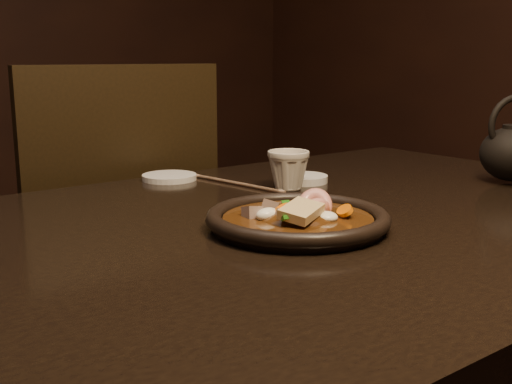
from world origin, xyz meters
TOP-DOWN VIEW (x-y plane):
  - table at (0.00, 0.00)m, footprint 1.60×0.90m
  - chair at (0.06, 0.65)m, footprint 0.49×0.49m
  - plate at (0.05, -0.05)m, footprint 0.27×0.27m
  - stirfry at (0.05, -0.05)m, footprint 0.15×0.14m
  - soy_dish at (0.29, 0.21)m, footprint 0.10×0.10m
  - saucer_right at (0.09, 0.39)m, footprint 0.11×0.11m
  - tea_cup at (0.22, 0.17)m, footprint 0.09×0.08m
  - chopsticks at (0.17, 0.26)m, footprint 0.04×0.24m

SIDE VIEW (x-z plane):
  - chair at x=0.06m, z-range 0.04..1.02m
  - table at x=0.00m, z-range 0.30..1.05m
  - chopsticks at x=0.17m, z-range 0.75..0.76m
  - saucer_right at x=0.09m, z-range 0.75..0.76m
  - soy_dish at x=0.29m, z-range 0.75..0.76m
  - plate at x=0.05m, z-range 0.75..0.78m
  - stirfry at x=0.05m, z-range 0.74..0.80m
  - tea_cup at x=0.22m, z-range 0.75..0.83m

